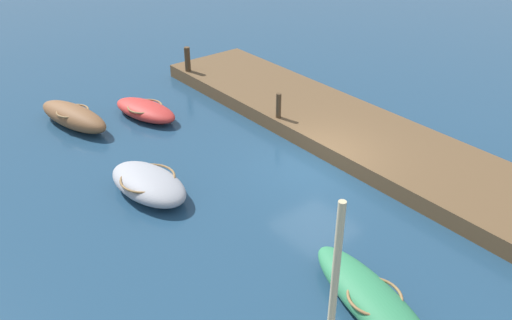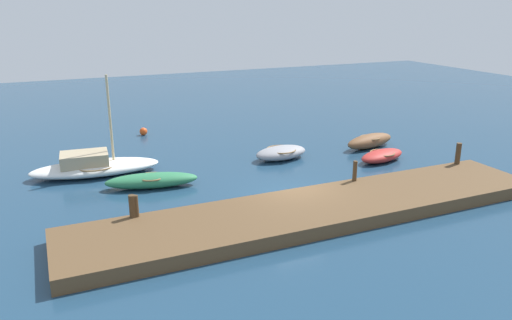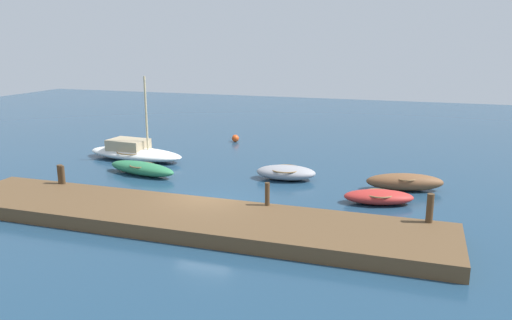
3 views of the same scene
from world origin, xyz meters
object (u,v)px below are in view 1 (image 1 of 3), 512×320
object	(u,v)px
dinghy_red	(145,110)
mooring_post_east	(187,59)
rowboat_green	(374,302)
rowboat_brown	(73,116)
mooring_post_mid_east	(279,106)
rowboat_grey	(148,183)

from	to	relation	value
dinghy_red	mooring_post_east	size ratio (longest dim) A/B	2.99
rowboat_green	dinghy_red	bearing A→B (deg)	7.33
rowboat_green	mooring_post_east	size ratio (longest dim) A/B	4.09
rowboat_green	rowboat_brown	xyz separation A→B (m)	(13.39, 1.44, 0.06)
mooring_post_mid_east	mooring_post_east	distance (m)	6.15
rowboat_grey	dinghy_red	xyz separation A→B (m)	(4.88, -2.55, -0.06)
mooring_post_east	dinghy_red	bearing A→B (deg)	122.01
rowboat_green	mooring_post_mid_east	distance (m)	9.39
dinghy_red	mooring_post_mid_east	bearing A→B (deg)	-154.60
mooring_post_mid_east	mooring_post_east	world-z (taller)	mooring_post_east
dinghy_red	mooring_post_mid_east	distance (m)	5.30
rowboat_brown	mooring_post_mid_east	size ratio (longest dim) A/B	4.03
rowboat_grey	mooring_post_east	distance (m)	9.10
mooring_post_east	mooring_post_mid_east	bearing A→B (deg)	180.00
rowboat_grey	mooring_post_east	bearing A→B (deg)	-46.67
rowboat_grey	dinghy_red	bearing A→B (deg)	-34.17
mooring_post_mid_east	mooring_post_east	xyz separation A→B (m)	(6.15, 0.00, 0.07)
dinghy_red	rowboat_green	size ratio (longest dim) A/B	0.73
rowboat_green	mooring_post_mid_east	xyz separation A→B (m)	(8.30, -4.32, 0.67)
dinghy_red	mooring_post_east	xyz separation A→B (m)	(2.06, -3.29, 0.77)
rowboat_brown	rowboat_grey	bearing A→B (deg)	166.18
dinghy_red	rowboat_brown	world-z (taller)	rowboat_brown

